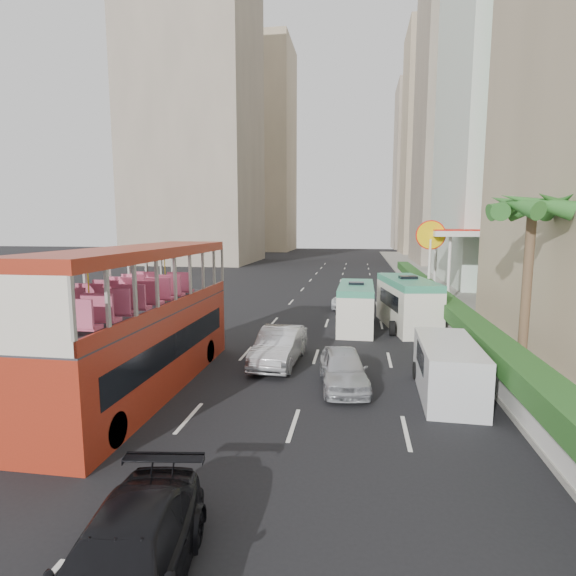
% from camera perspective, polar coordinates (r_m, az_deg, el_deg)
% --- Properties ---
extents(ground_plane, '(200.00, 200.00, 0.00)m').
position_cam_1_polar(ground_plane, '(15.48, 3.30, -14.00)').
color(ground_plane, black).
rests_on(ground_plane, ground).
extents(double_decker_bus, '(2.50, 11.00, 5.06)m').
position_cam_1_polar(double_decker_bus, '(16.41, -18.02, -3.89)').
color(double_decker_bus, '#9C2916').
rests_on(double_decker_bus, ground).
extents(car_silver_lane_a, '(1.88, 4.67, 1.51)m').
position_cam_1_polar(car_silver_lane_a, '(19.24, -1.12, -9.55)').
color(car_silver_lane_a, silver).
rests_on(car_silver_lane_a, ground).
extents(car_silver_lane_b, '(2.14, 4.19, 1.37)m').
position_cam_1_polar(car_silver_lane_b, '(16.76, 7.01, -12.31)').
color(car_silver_lane_b, silver).
rests_on(car_silver_lane_b, ground).
extents(van_asset, '(2.79, 5.04, 1.34)m').
position_cam_1_polar(van_asset, '(32.15, 8.02, -2.50)').
color(van_asset, silver).
rests_on(van_asset, ground).
extents(minibus_near, '(1.95, 5.68, 2.51)m').
position_cam_1_polar(minibus_near, '(25.63, 8.61, -2.33)').
color(minibus_near, silver).
rests_on(minibus_near, ground).
extents(minibus_far, '(3.16, 6.61, 2.81)m').
position_cam_1_polar(minibus_far, '(26.40, 14.89, -1.88)').
color(minibus_far, silver).
rests_on(minibus_far, ground).
extents(panel_van_near, '(1.97, 4.66, 1.84)m').
position_cam_1_polar(panel_van_near, '(16.52, 19.62, -9.65)').
color(panel_van_near, silver).
rests_on(panel_van_near, ground).
extents(panel_van_far, '(1.88, 4.50, 1.78)m').
position_cam_1_polar(panel_van_far, '(37.20, 13.16, 0.17)').
color(panel_van_far, silver).
rests_on(panel_van_far, ground).
extents(sidewalk, '(6.00, 120.00, 0.18)m').
position_cam_1_polar(sidewalk, '(40.44, 19.68, -0.62)').
color(sidewalk, '#99968C').
rests_on(sidewalk, ground).
extents(kerb_wall, '(0.30, 44.00, 1.00)m').
position_cam_1_polar(kerb_wall, '(29.16, 18.31, -2.55)').
color(kerb_wall, silver).
rests_on(kerb_wall, sidewalk).
extents(hedge, '(1.10, 44.00, 0.70)m').
position_cam_1_polar(hedge, '(29.02, 18.38, -0.90)').
color(hedge, '#2D6626').
rests_on(hedge, kerb_wall).
extents(palm_tree, '(0.36, 0.36, 6.40)m').
position_cam_1_polar(palm_tree, '(19.55, 28.04, -0.06)').
color(palm_tree, brown).
rests_on(palm_tree, sidewalk).
extents(shell_station, '(6.50, 8.00, 5.50)m').
position_cam_1_polar(shell_station, '(38.41, 21.88, 2.84)').
color(shell_station, silver).
rests_on(shell_station, ground).
extents(tower_mid, '(16.00, 16.00, 50.00)m').
position_cam_1_polar(tower_mid, '(76.64, 22.83, 21.86)').
color(tower_mid, tan).
rests_on(tower_mid, ground).
extents(tower_far_a, '(14.00, 14.00, 44.00)m').
position_cam_1_polar(tower_far_a, '(98.90, 18.69, 16.97)').
color(tower_far_a, tan).
rests_on(tower_far_a, ground).
extents(tower_far_b, '(14.00, 14.00, 40.00)m').
position_cam_1_polar(tower_far_b, '(120.17, 16.83, 14.40)').
color(tower_far_b, tan).
rests_on(tower_far_b, ground).
extents(tower_left_a, '(18.00, 18.00, 52.00)m').
position_cam_1_polar(tower_left_a, '(76.51, -11.77, 23.10)').
color(tower_left_a, tan).
rests_on(tower_left_a, ground).
extents(tower_left_b, '(16.00, 16.00, 46.00)m').
position_cam_1_polar(tower_left_b, '(108.26, -3.87, 17.07)').
color(tower_left_b, tan).
rests_on(tower_left_b, ground).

